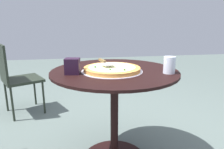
# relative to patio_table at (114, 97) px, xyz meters

# --- Properties ---
(patio_table) EXTENTS (0.92, 0.92, 0.75)m
(patio_table) POSITION_rel_patio_table_xyz_m (0.00, 0.00, 0.00)
(patio_table) COLOR black
(patio_table) RESTS_ON ground
(pizza_on_tray) EXTENTS (0.43, 0.43, 0.05)m
(pizza_on_tray) POSITION_rel_patio_table_xyz_m (0.03, -0.02, 0.22)
(pizza_on_tray) COLOR silver
(pizza_on_tray) RESTS_ON patio_table
(pizza_server) EXTENTS (0.22, 0.10, 0.02)m
(pizza_server) POSITION_rel_patio_table_xyz_m (-0.03, -0.07, 0.26)
(pizza_server) COLOR silver
(pizza_server) RESTS_ON pizza_on_tray
(drinking_cup) EXTENTS (0.08, 0.08, 0.11)m
(drinking_cup) POSITION_rel_patio_table_xyz_m (0.15, 0.35, 0.26)
(drinking_cup) COLOR silver
(drinking_cup) RESTS_ON patio_table
(napkin_dispenser) EXTENTS (0.10, 0.11, 0.11)m
(napkin_dispenser) POSITION_rel_patio_table_xyz_m (0.06, -0.30, 0.26)
(napkin_dispenser) COLOR black
(napkin_dispenser) RESTS_ON patio_table
(patio_chair_near) EXTENTS (0.55, 0.55, 0.86)m
(patio_chair_near) POSITION_rel_patio_table_xyz_m (-1.07, -0.99, -0.05)
(patio_chair_near) COLOR #222A20
(patio_chair_near) RESTS_ON ground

